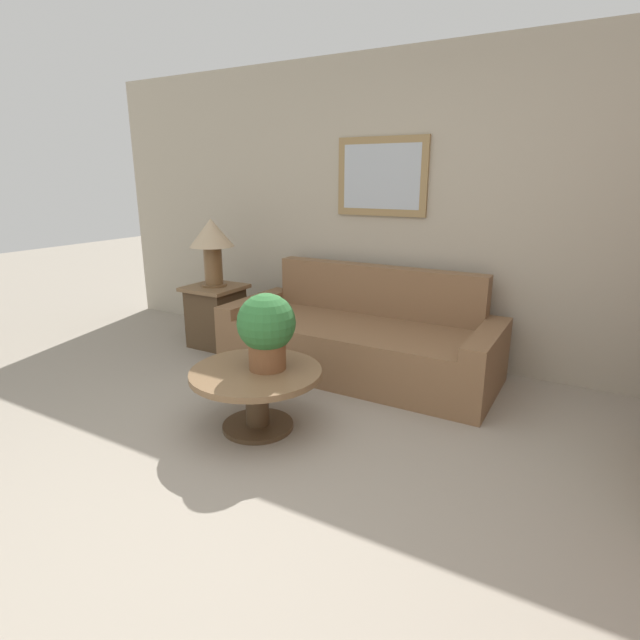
{
  "coord_description": "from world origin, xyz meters",
  "views": [
    {
      "loc": [
        1.27,
        -1.51,
        1.59
      ],
      "look_at": [
        -0.5,
        1.55,
        0.57
      ],
      "focal_mm": 28.0,
      "sensor_mm": 36.0,
      "label": 1
    }
  ],
  "objects_px": {
    "couch_main": "(360,340)",
    "table_lamp": "(212,240)",
    "potted_plant_on_table": "(266,328)",
    "coffee_table": "(257,386)",
    "side_table": "(216,315)"
  },
  "relations": [
    {
      "from": "coffee_table",
      "to": "table_lamp",
      "type": "bearing_deg",
      "value": 139.53
    },
    {
      "from": "coffee_table",
      "to": "potted_plant_on_table",
      "type": "xyz_separation_m",
      "value": [
        0.05,
        0.06,
        0.38
      ]
    },
    {
      "from": "couch_main",
      "to": "side_table",
      "type": "distance_m",
      "value": 1.5
    },
    {
      "from": "side_table",
      "to": "couch_main",
      "type": "bearing_deg",
      "value": 3.24
    },
    {
      "from": "couch_main",
      "to": "coffee_table",
      "type": "distance_m",
      "value": 1.25
    },
    {
      "from": "couch_main",
      "to": "coffee_table",
      "type": "xyz_separation_m",
      "value": [
        -0.14,
        -1.24,
        0.02
      ]
    },
    {
      "from": "couch_main",
      "to": "potted_plant_on_table",
      "type": "distance_m",
      "value": 1.25
    },
    {
      "from": "potted_plant_on_table",
      "to": "coffee_table",
      "type": "bearing_deg",
      "value": -130.62
    },
    {
      "from": "table_lamp",
      "to": "potted_plant_on_table",
      "type": "xyz_separation_m",
      "value": [
        1.41,
        -1.1,
        -0.35
      ]
    },
    {
      "from": "couch_main",
      "to": "coffee_table",
      "type": "bearing_deg",
      "value": -96.4
    },
    {
      "from": "couch_main",
      "to": "table_lamp",
      "type": "relative_size",
      "value": 3.57
    },
    {
      "from": "side_table",
      "to": "coffee_table",
      "type": "bearing_deg",
      "value": -40.47
    },
    {
      "from": "table_lamp",
      "to": "couch_main",
      "type": "bearing_deg",
      "value": 3.24
    },
    {
      "from": "side_table",
      "to": "table_lamp",
      "type": "relative_size",
      "value": 0.94
    },
    {
      "from": "couch_main",
      "to": "potted_plant_on_table",
      "type": "xyz_separation_m",
      "value": [
        -0.09,
        -1.18,
        0.41
      ]
    }
  ]
}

